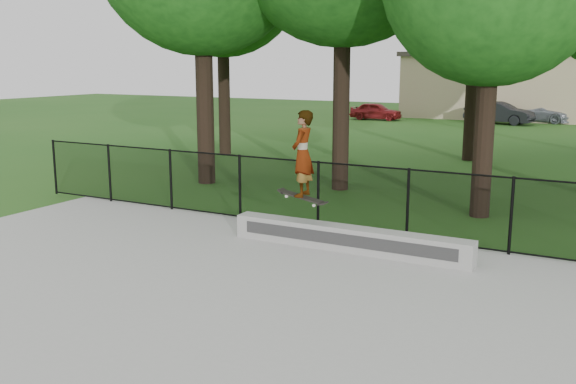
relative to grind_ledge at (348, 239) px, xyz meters
The scene contains 9 objects.
ground 4.87m from the grind_ledge, 104.57° to the right, with size 100.00×100.00×0.00m, color #205417.
concrete_slab 4.86m from the grind_ledge, 104.57° to the right, with size 14.00×12.00×0.06m, color #AAAAA5.
grind_ledge is the anchor object (origin of this frame).
car_a 29.57m from the grind_ledge, 109.59° to the left, with size 1.32×3.25×1.11m, color maroon.
car_b 28.86m from the grind_ledge, 94.87° to the left, with size 1.38×3.60×1.31m, color black.
car_c 31.00m from the grind_ledge, 91.26° to the left, with size 1.73×3.91×1.23m, color gray.
skater_airborne 1.83m from the grind_ledge, behind, with size 0.83×0.65×1.83m.
chainlink_fence 1.79m from the grind_ledge, 135.52° to the left, with size 16.06×0.06×1.50m.
distant_building 33.51m from the grind_ledge, 95.53° to the left, with size 12.40×6.40×4.30m.
Camera 1 is at (5.84, -6.33, 3.63)m, focal length 40.00 mm.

